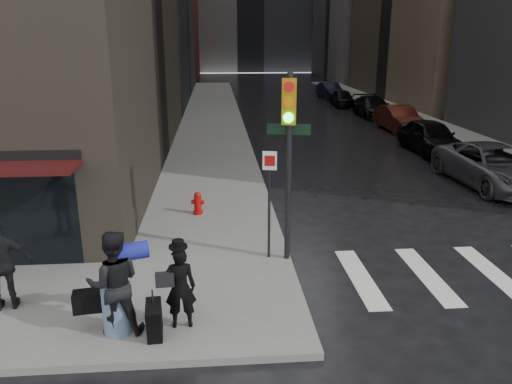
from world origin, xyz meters
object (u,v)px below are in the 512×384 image
Objects in this scene: man_jeans at (114,283)px; parked_car_3 at (373,107)px; parked_car_5 at (330,90)px; traffic_light at (287,144)px; man_overcoat at (175,293)px; parked_car_2 at (399,119)px; parked_car_0 at (494,166)px; parked_car_4 at (343,98)px; parked_car_1 at (430,137)px; fire_hydrant at (198,204)px; man_greycoat at (2,264)px.

man_jeans is 29.03m from parked_car_3.
traffic_light is at bearing -109.49° from parked_car_5.
parked_car_2 is (11.59, 20.32, -0.14)m from man_overcoat.
parked_car_0 is 1.14× the size of parked_car_3.
parked_car_3 is at bearing -92.61° from parked_car_5.
traffic_light reaches higher than parked_car_0.
man_overcoat is at bearing -113.74° from parked_car_3.
parked_car_4 is (-0.52, 11.34, -0.08)m from parked_car_2.
traffic_light is at bearing -149.22° from man_jeans.
parked_car_2 is at bearing 83.68° from parked_car_1.
man_overcoat is 0.41× the size of parked_car_5.
traffic_light is at bearing -111.36° from parked_car_3.
parked_car_0 is at bearing -151.95° from man_jeans.
parked_car_1 is at bearing -131.22° from man_overcoat.
man_jeans reaches higher than fire_hydrant.
man_overcoat is 0.39× the size of parked_car_2.
fire_hydrant is at bearing -119.84° from parked_car_3.
man_jeans is at bearing -130.74° from parked_car_1.
parked_car_5 is (0.23, 22.67, -0.08)m from parked_car_1.
parked_car_3 is (11.58, 19.66, 0.24)m from fire_hydrant.
parked_car_2 is 11.35m from parked_car_4.
parked_car_1 is 1.08× the size of parked_car_5.
man_greycoat is at bearing -130.38° from parked_car_2.
man_jeans is at bearing -124.41° from parked_car_2.
parked_car_4 reaches higher than fire_hydrant.
fire_hydrant is at bearing -143.70° from parked_car_1.
man_greycoat reaches higher than parked_car_1.
man_greycoat is 2.78× the size of fire_hydrant.
parked_car_5 is (-0.28, 17.01, -0.04)m from parked_car_2.
man_overcoat reaches higher than parked_car_1.
parked_car_0 reaches higher than parked_car_4.
fire_hydrant is at bearing -96.04° from man_overcoat.
man_overcoat is 0.89× the size of man_jeans.
man_greycoat is at bearing -150.51° from traffic_light.
fire_hydrant is 32.92m from parked_car_5.
man_greycoat reaches higher than parked_car_4.
man_greycoat is 0.50× the size of parked_car_4.
parked_car_1 is (12.15, 14.68, -0.36)m from man_jeans.
man_greycoat is 0.45× the size of parked_car_5.
parked_car_0 is at bearing -91.72° from parked_car_3.
traffic_light is at bearing -104.64° from parked_car_4.
traffic_light is 0.98× the size of parked_car_2.
man_overcoat is 4.29m from traffic_light.
man_overcoat is 0.45× the size of parked_car_4.
parked_car_5 is (14.72, 36.31, -0.41)m from man_greycoat.
man_jeans is at bearing -128.42° from traffic_light.
parked_car_5 reaches higher than parked_car_3.
man_overcoat is 0.38× the size of parked_car_1.
parked_car_3 is (0.71, 17.01, -0.07)m from parked_car_0.
traffic_light is at bearing -127.34° from parked_car_1.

